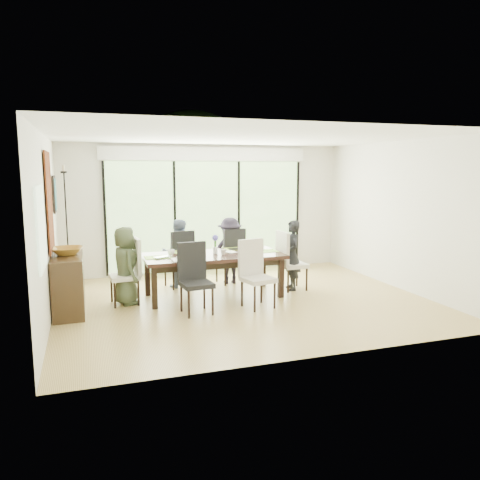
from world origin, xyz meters
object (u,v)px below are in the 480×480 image
object	(u,v)px
person_right_end	(292,255)
laptop	(165,257)
person_far_left	(178,253)
person_left_end	(125,266)
cup_b	(223,252)
cup_c	(255,248)
chair_near_right	(258,274)
chair_near_left	(196,279)
bowl	(67,251)
chair_far_right	(230,255)
sideboard	(69,281)
chair_far_left	(178,258)
person_far_right	(230,251)
chair_left_end	(124,271)
cup_a	(171,252)
table_top	(213,256)
vase	(215,250)
chair_right_end	(293,260)

from	to	relation	value
person_right_end	laptop	world-z (taller)	person_right_end
person_right_end	person_far_left	distance (m)	2.10
person_left_end	laptop	size ratio (longest dim) A/B	3.91
cup_b	cup_c	world-z (taller)	cup_c
chair_near_right	person_right_end	size ratio (longest dim) A/B	0.85
person_left_end	person_right_end	size ratio (longest dim) A/B	1.00
chair_near_left	bowl	world-z (taller)	chair_near_left
chair_near_right	person_left_end	world-z (taller)	person_left_end
chair_far_right	cup_b	distance (m)	1.06
sideboard	chair_far_left	bearing A→B (deg)	24.02
person_far_right	laptop	xyz separation A→B (m)	(-1.40, -0.93, 0.12)
chair_far_right	cup_c	distance (m)	0.83
chair_near_left	bowl	bearing A→B (deg)	151.53
chair_left_end	chair_far_right	world-z (taller)	same
chair_left_end	chair_far_left	bearing A→B (deg)	124.68
cup_c	sideboard	size ratio (longest dim) A/B	0.08
laptop	cup_b	distance (m)	1.00
cup_c	sideboard	xyz separation A→B (m)	(-3.15, -0.10, -0.35)
chair_near_right	chair_far_right	bearing A→B (deg)	75.30
person_far_right	cup_b	xyz separation A→B (m)	(-0.40, -0.93, 0.15)
cup_c	person_left_end	bearing A→B (deg)	-177.49
chair_near_right	cup_a	world-z (taller)	chair_near_right
table_top	cup_c	bearing A→B (deg)	7.13
person_right_end	vase	size ratio (longest dim) A/B	10.75
chair_right_end	sideboard	size ratio (longest dim) A/B	0.69
table_top	vase	xyz separation A→B (m)	(0.05, 0.05, 0.09)
chair_far_left	bowl	size ratio (longest dim) A/B	2.32
chair_left_end	cup_b	distance (m)	1.67
chair_left_end	cup_a	bearing A→B (deg)	96.30
chair_right_end	person_left_end	distance (m)	2.98
chair_near_right	vase	xyz separation A→B (m)	(-0.45, 0.92, 0.26)
person_far_right	vase	size ratio (longest dim) A/B	10.75
chair_far_left	chair_left_end	bearing A→B (deg)	25.55
vase	chair_far_right	bearing A→B (deg)	57.99
chair_near_left	chair_near_right	bearing A→B (deg)	-5.76
person_left_end	cup_b	size ratio (longest dim) A/B	12.90
chair_far_left	chair_near_left	world-z (taller)	same
chair_near_right	cup_c	distance (m)	1.04
chair_near_right	person_far_left	size ratio (longest dim) A/B	0.85
chair_right_end	cup_b	world-z (taller)	chair_right_end
chair_far_right	vase	bearing A→B (deg)	48.50
table_top	bowl	distance (m)	2.36
chair_far_right	vase	xyz separation A→B (m)	(-0.50, -0.80, 0.26)
chair_right_end	vase	distance (m)	1.47
table_top	sideboard	xyz separation A→B (m)	(-2.35, 0.00, -0.27)
cup_b	sideboard	xyz separation A→B (m)	(-2.50, 0.10, -0.34)
chair_left_end	vase	distance (m)	1.57
cup_a	bowl	world-z (taller)	bowl
chair_far_left	person_right_end	xyz separation A→B (m)	(1.93, -0.85, 0.09)
chair_far_right	bowl	distance (m)	3.08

